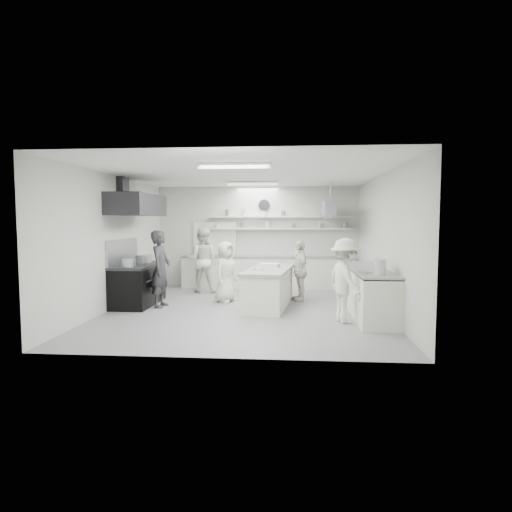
# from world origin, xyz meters

# --- Properties ---
(floor) EXTENTS (6.00, 7.00, 0.02)m
(floor) POSITION_xyz_m (0.00, 0.00, -0.01)
(floor) COLOR #9C9C9C
(floor) RESTS_ON ground
(ceiling) EXTENTS (6.00, 7.00, 0.02)m
(ceiling) POSITION_xyz_m (0.00, 0.00, 3.01)
(ceiling) COLOR white
(ceiling) RESTS_ON wall_back
(wall_back) EXTENTS (6.00, 0.04, 3.00)m
(wall_back) POSITION_xyz_m (0.00, 3.50, 1.50)
(wall_back) COLOR silver
(wall_back) RESTS_ON floor
(wall_front) EXTENTS (6.00, 0.04, 3.00)m
(wall_front) POSITION_xyz_m (0.00, -3.50, 1.50)
(wall_front) COLOR silver
(wall_front) RESTS_ON floor
(wall_left) EXTENTS (0.04, 7.00, 3.00)m
(wall_left) POSITION_xyz_m (-3.00, 0.00, 1.50)
(wall_left) COLOR silver
(wall_left) RESTS_ON floor
(wall_right) EXTENTS (0.04, 7.00, 3.00)m
(wall_right) POSITION_xyz_m (3.00, 0.00, 1.50)
(wall_right) COLOR silver
(wall_right) RESTS_ON floor
(stove) EXTENTS (0.80, 1.80, 0.90)m
(stove) POSITION_xyz_m (-2.60, 0.40, 0.45)
(stove) COLOR black
(stove) RESTS_ON floor
(exhaust_hood) EXTENTS (0.85, 2.00, 0.50)m
(exhaust_hood) POSITION_xyz_m (-2.60, 0.40, 2.35)
(exhaust_hood) COLOR #26262A
(exhaust_hood) RESTS_ON wall_left
(back_counter) EXTENTS (5.00, 0.60, 0.92)m
(back_counter) POSITION_xyz_m (0.30, 3.20, 0.46)
(back_counter) COLOR silver
(back_counter) RESTS_ON floor
(shelf_lower) EXTENTS (4.20, 0.26, 0.04)m
(shelf_lower) POSITION_xyz_m (0.70, 3.37, 1.75)
(shelf_lower) COLOR silver
(shelf_lower) RESTS_ON wall_back
(shelf_upper) EXTENTS (4.20, 0.26, 0.04)m
(shelf_upper) POSITION_xyz_m (0.70, 3.37, 2.10)
(shelf_upper) COLOR silver
(shelf_upper) RESTS_ON wall_back
(pass_through_window) EXTENTS (1.30, 0.04, 1.00)m
(pass_through_window) POSITION_xyz_m (-1.30, 3.48, 1.45)
(pass_through_window) COLOR black
(pass_through_window) RESTS_ON wall_back
(wall_clock) EXTENTS (0.32, 0.05, 0.32)m
(wall_clock) POSITION_xyz_m (0.20, 3.46, 2.45)
(wall_clock) COLOR white
(wall_clock) RESTS_ON wall_back
(right_counter) EXTENTS (0.74, 3.30, 0.94)m
(right_counter) POSITION_xyz_m (2.65, -0.20, 0.47)
(right_counter) COLOR silver
(right_counter) RESTS_ON floor
(pot_rack) EXTENTS (0.30, 1.60, 0.40)m
(pot_rack) POSITION_xyz_m (2.00, 2.40, 2.30)
(pot_rack) COLOR #9DA3AC
(pot_rack) RESTS_ON ceiling
(light_fixture_front) EXTENTS (1.30, 0.25, 0.10)m
(light_fixture_front) POSITION_xyz_m (0.00, -1.80, 2.94)
(light_fixture_front) COLOR silver
(light_fixture_front) RESTS_ON ceiling
(light_fixture_rear) EXTENTS (1.30, 0.25, 0.10)m
(light_fixture_rear) POSITION_xyz_m (0.00, 1.80, 2.94)
(light_fixture_rear) COLOR silver
(light_fixture_rear) RESTS_ON ceiling
(prep_island) EXTENTS (1.11, 2.35, 0.84)m
(prep_island) POSITION_xyz_m (0.49, 0.38, 0.42)
(prep_island) COLOR silver
(prep_island) RESTS_ON floor
(stove_pot) EXTENTS (0.37, 0.37, 0.23)m
(stove_pot) POSITION_xyz_m (-2.60, 0.79, 1.03)
(stove_pot) COLOR #9DA3AC
(stove_pot) RESTS_ON stove
(cook_stove) EXTENTS (0.45, 0.66, 1.76)m
(cook_stove) POSITION_xyz_m (-1.98, 0.15, 0.88)
(cook_stove) COLOR #302F32
(cook_stove) RESTS_ON floor
(cook_back) EXTENTS (0.88, 0.70, 1.79)m
(cook_back) POSITION_xyz_m (-1.45, 2.28, 0.89)
(cook_back) COLOR silver
(cook_back) RESTS_ON floor
(cook_island_left) EXTENTS (0.73, 0.85, 1.47)m
(cook_island_left) POSITION_xyz_m (-0.59, 0.91, 0.74)
(cook_island_left) COLOR silver
(cook_island_left) RESTS_ON floor
(cook_island_right) EXTENTS (0.58, 0.94, 1.50)m
(cook_island_right) POSITION_xyz_m (1.22, 1.16, 0.75)
(cook_island_right) COLOR silver
(cook_island_right) RESTS_ON floor
(cook_right) EXTENTS (0.92, 1.20, 1.65)m
(cook_right) POSITION_xyz_m (2.06, -1.09, 0.82)
(cook_right) COLOR silver
(cook_right) RESTS_ON floor
(bowl_island_a) EXTENTS (0.30, 0.30, 0.06)m
(bowl_island_a) POSITION_xyz_m (0.28, 0.13, 0.87)
(bowl_island_a) COLOR #9DA3AC
(bowl_island_a) RESTS_ON prep_island
(bowl_island_b) EXTENTS (0.23, 0.23, 0.06)m
(bowl_island_b) POSITION_xyz_m (0.56, 0.50, 0.86)
(bowl_island_b) COLOR silver
(bowl_island_b) RESTS_ON prep_island
(bowl_right) EXTENTS (0.22, 0.22, 0.05)m
(bowl_right) POSITION_xyz_m (2.53, -1.02, 0.97)
(bowl_right) COLOR silver
(bowl_right) RESTS_ON right_counter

